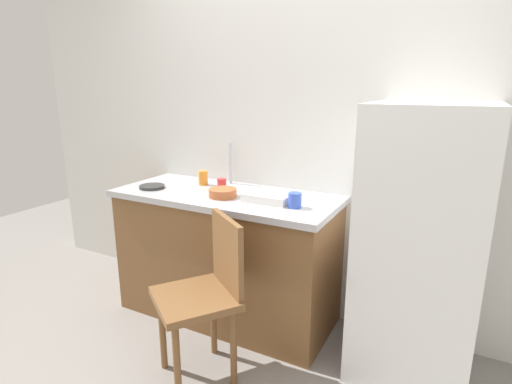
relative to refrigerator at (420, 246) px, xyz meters
name	(u,v)px	position (x,y,z in m)	size (l,w,h in m)	color
back_wall	(309,129)	(-0.77, 0.35, 0.54)	(4.80, 0.10, 2.54)	silver
cabinet_base	(227,258)	(-1.20, 0.00, -0.32)	(1.44, 0.60, 0.83)	brown
countertop	(226,196)	(-1.20, 0.00, 0.12)	(1.48, 0.64, 0.04)	#B7B7BC
faucet	(230,163)	(-1.31, 0.25, 0.28)	(0.02, 0.02, 0.29)	#B7B7BC
refrigerator	(420,246)	(0.00, 0.00, 0.00)	(0.59, 0.61, 1.47)	white
chair	(206,291)	(-0.97, -0.57, -0.23)	(0.56, 0.56, 0.89)	brown
dish_tray	(269,197)	(-0.87, -0.03, 0.16)	(0.28, 0.20, 0.05)	white
terracotta_bowl	(223,193)	(-1.16, -0.08, 0.16)	(0.17, 0.17, 0.05)	#B25B33
hotplate	(152,187)	(-1.71, -0.12, 0.15)	(0.17, 0.17, 0.02)	#2D2D2D
cup_red	(222,184)	(-1.28, 0.08, 0.17)	(0.06, 0.06, 0.07)	red
cup_orange	(203,178)	(-1.46, 0.13, 0.19)	(0.06, 0.06, 0.10)	orange
cup_blue	(295,200)	(-0.68, -0.08, 0.18)	(0.08, 0.08, 0.09)	blue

